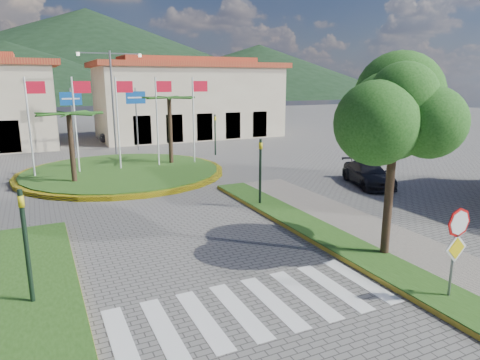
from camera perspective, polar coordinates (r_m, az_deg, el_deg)
name	(u,v)px	position (r m, az deg, el deg)	size (l,w,h in m)	color
sidewalk_right	(475,290)	(14.04, 28.86, -12.74)	(4.00, 28.00, 0.15)	gray
verge_right	(445,299)	(13.14, 25.70, -14.10)	(1.60, 28.00, 0.18)	#244A15
crosswalk	(253,307)	(11.73, 1.70, -16.56)	(8.00, 3.00, 0.01)	silver
roundabout_island	(123,172)	(28.02, -15.39, 1.09)	(12.70, 12.70, 6.00)	yellow
stop_sign	(456,239)	(12.55, 26.90, -7.06)	(0.80, 0.11, 2.65)	slate
deciduous_tree	(397,101)	(14.32, 20.16, 9.80)	(3.60, 3.60, 6.80)	black
traffic_light_left	(25,238)	(12.18, -26.70, -6.87)	(0.15, 0.18, 3.20)	black
traffic_light_right	(260,166)	(19.75, 2.72, 1.85)	(0.15, 0.18, 3.20)	black
traffic_light_far	(215,131)	(33.76, -3.34, 6.59)	(0.18, 0.15, 3.20)	black
direction_sign_west	(72,110)	(36.18, -21.52, 8.68)	(1.60, 0.14, 5.20)	slate
direction_sign_east	(136,108)	(36.89, -13.68, 9.28)	(1.60, 0.14, 5.20)	slate
street_lamp_centre	(113,97)	(35.52, -16.63, 10.53)	(4.80, 0.16, 8.00)	slate
building_right	(189,99)	(45.52, -6.84, 10.71)	(19.08, 9.54, 8.05)	#C4B194
hill_far_mid	(89,53)	(166.46, -19.50, 15.67)	(180.00, 180.00, 30.00)	black
hill_far_east	(259,71)	(158.74, 2.57, 14.36)	(120.00, 120.00, 18.00)	black
hill_near_back	(8,71)	(135.16, -28.58, 12.59)	(110.00, 110.00, 16.00)	black
car_dark_a	(5,146)	(40.25, -28.85, 4.03)	(1.27, 3.16, 1.08)	black
car_dark_b	(120,136)	(42.26, -15.76, 5.62)	(1.25, 3.60, 1.19)	black
car_side_right	(368,174)	(25.18, 16.70, 0.77)	(1.80, 4.43, 1.28)	black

